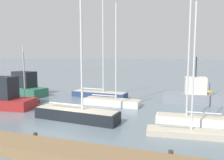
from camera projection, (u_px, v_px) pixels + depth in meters
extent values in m
plane|color=slate|center=(66.00, 126.00, 16.55)|extent=(600.00, 600.00, 0.00)
cube|color=olive|center=(24.00, 146.00, 12.15)|extent=(19.76, 1.88, 0.59)
cylinder|color=#423323|center=(35.00, 138.00, 13.12)|extent=(0.24, 0.24, 0.71)
cylinder|color=#423323|center=(171.00, 157.00, 10.68)|extent=(0.24, 0.24, 0.71)
cube|color=black|center=(76.00, 115.00, 17.95)|extent=(7.41, 2.29, 0.92)
cube|color=beige|center=(76.00, 109.00, 17.90)|extent=(7.11, 2.13, 0.04)
cylinder|color=silver|center=(81.00, 51.00, 17.14)|extent=(0.18, 0.18, 9.61)
cylinder|color=silver|center=(65.00, 104.00, 18.28)|extent=(3.28, 0.42, 0.14)
cube|color=navy|center=(99.00, 95.00, 27.93)|extent=(7.33, 2.33, 0.70)
cube|color=beige|center=(99.00, 92.00, 27.89)|extent=(7.03, 2.17, 0.04)
cylinder|color=silver|center=(103.00, 47.00, 27.04)|extent=(0.17, 0.17, 11.31)
cylinder|color=silver|center=(92.00, 89.00, 28.25)|extent=(3.24, 0.39, 0.14)
cube|color=white|center=(112.00, 102.00, 23.49)|extent=(6.27, 2.04, 0.65)
cube|color=beige|center=(112.00, 99.00, 23.45)|extent=(6.02, 1.89, 0.04)
cylinder|color=silver|center=(116.00, 52.00, 22.71)|extent=(0.15, 0.15, 10.03)
cylinder|color=silver|center=(104.00, 95.00, 23.73)|extent=(2.79, 0.25, 0.12)
cube|color=#BCB29E|center=(185.00, 133.00, 14.47)|extent=(5.09, 1.70, 0.42)
cube|color=beige|center=(185.00, 130.00, 14.44)|extent=(4.88, 1.59, 0.04)
cylinder|color=silver|center=(194.00, 68.00, 13.89)|extent=(0.12, 0.12, 8.27)
cylinder|color=silver|center=(174.00, 124.00, 14.56)|extent=(2.25, 0.32, 0.10)
cube|color=maroon|center=(23.00, 100.00, 24.81)|extent=(4.14, 1.29, 0.47)
cube|color=beige|center=(23.00, 98.00, 24.78)|extent=(3.98, 1.20, 0.04)
cylinder|color=silver|center=(24.00, 72.00, 24.32)|extent=(0.10, 0.10, 5.98)
cylinder|color=silver|center=(19.00, 95.00, 24.97)|extent=(1.84, 0.22, 0.08)
cube|color=white|center=(192.00, 120.00, 17.03)|extent=(5.62, 1.68, 0.59)
cube|color=beige|center=(192.00, 116.00, 16.99)|extent=(5.39, 1.55, 0.04)
cylinder|color=silver|center=(189.00, 59.00, 16.61)|extent=(0.13, 0.13, 8.95)
cylinder|color=silver|center=(204.00, 113.00, 16.74)|extent=(2.50, 0.21, 0.11)
cube|color=gray|center=(192.00, 98.00, 24.52)|extent=(6.52, 2.57, 1.10)
cube|color=silver|center=(195.00, 85.00, 24.28)|extent=(2.34, 1.79, 1.86)
cylinder|color=#262626|center=(196.00, 67.00, 24.05)|extent=(0.13, 0.13, 2.24)
cube|color=#1E2328|center=(0.00, 87.00, 22.03)|extent=(3.40, 2.22, 2.23)
cube|color=#2D6B51|center=(23.00, 91.00, 29.48)|extent=(7.67, 3.92, 1.12)
cube|color=#1E2328|center=(24.00, 79.00, 29.11)|extent=(3.40, 2.41, 2.10)
cylinder|color=#262626|center=(24.00, 62.00, 28.85)|extent=(0.15, 0.15, 2.57)
sphere|color=orange|center=(209.00, 93.00, 29.05)|extent=(0.71, 0.71, 0.71)
cylinder|color=black|center=(210.00, 86.00, 28.95)|extent=(0.06, 0.06, 1.10)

